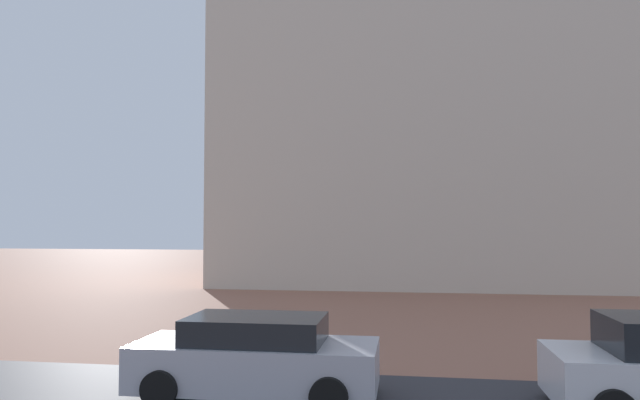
{
  "coord_description": "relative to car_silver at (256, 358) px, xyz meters",
  "views": [
    {
      "loc": [
        2.04,
        0.71,
        3.08
      ],
      "look_at": [
        0.39,
        11.79,
        3.59
      ],
      "focal_mm": 31.91,
      "sensor_mm": 36.0,
      "label": 1
    }
  ],
  "objects": [
    {
      "name": "landmark_building",
      "position": [
        4.65,
        22.63,
        9.37
      ],
      "size": [
        22.9,
        12.77,
        30.89
      ],
      "color": "beige",
      "rests_on": "ground_plane"
    },
    {
      "name": "car_silver",
      "position": [
        0.0,
        0.0,
        0.0
      ],
      "size": [
        4.36,
        1.94,
        1.44
      ],
      "color": "#B2B2BC",
      "rests_on": "ground_plane"
    }
  ]
}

